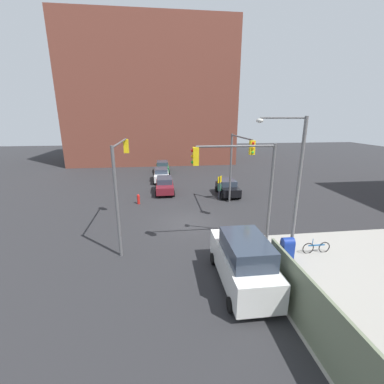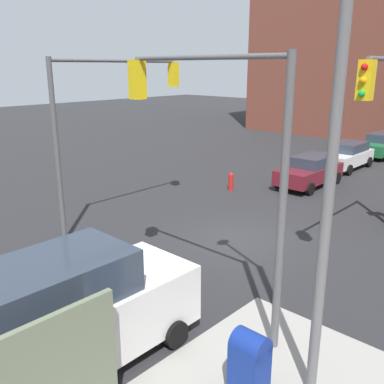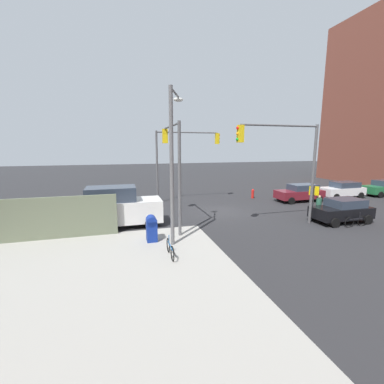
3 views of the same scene
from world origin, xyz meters
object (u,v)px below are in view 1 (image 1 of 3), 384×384
traffic_signal_ne_corner (242,177)px  coupe_maroon (165,185)px  sedan_green (163,167)px  bicycle_at_crosswalk (238,191)px  traffic_signal_se_corner (121,171)px  street_lamp_corner (293,176)px  bicycle_leaning_on_fence (316,248)px  pedestrian_crossing (219,190)px  fire_hydrant (138,199)px  hatchback_white (161,175)px  traffic_signal_nw_corner (238,158)px  sedan_black (228,187)px  mailbox_blue (287,248)px  van_white_delivery (243,261)px

traffic_signal_ne_corner → coupe_maroon: (-13.06, -4.31, -3.75)m
sedan_green → bicycle_at_crosswalk: size_ratio=2.56×
traffic_signal_se_corner → bicycle_at_crosswalk: 14.46m
traffic_signal_se_corner → sedan_green: traffic_signal_se_corner is taller
street_lamp_corner → bicycle_leaning_on_fence: 4.72m
traffic_signal_se_corner → bicycle_leaning_on_fence: (3.44, 11.70, -4.32)m
traffic_signal_ne_corner → pedestrian_crossing: (-10.30, 1.15, -3.70)m
street_lamp_corner → fire_hydrant: size_ratio=8.51×
coupe_maroon → hatchback_white: 5.28m
fire_hydrant → bicycle_at_crosswalk: 10.36m
traffic_signal_nw_corner → sedan_black: size_ratio=1.64×
traffic_signal_se_corner → mailbox_blue: 11.04m
hatchback_white → pedestrian_crossing: (8.03, 5.76, 0.05)m
mailbox_blue → bicycle_leaning_on_fence: (-0.60, 2.20, -0.42)m
traffic_signal_se_corner → mailbox_blue: bearing=67.0°
traffic_signal_se_corner → traffic_signal_ne_corner: same height
traffic_signal_ne_corner → pedestrian_crossing: size_ratio=3.78×
hatchback_white → van_white_delivery: van_white_delivery is taller
traffic_signal_se_corner → bicycle_leaning_on_fence: traffic_signal_se_corner is taller
coupe_maroon → van_white_delivery: bearing=11.8°
mailbox_blue → pedestrian_crossing: (-12.00, -1.20, 0.13)m
sedan_green → coupe_maroon: bearing=0.6°
traffic_signal_se_corner → sedan_black: traffic_signal_se_corner is taller
mailbox_blue → bicycle_leaning_on_fence: mailbox_blue is taller
traffic_signal_se_corner → sedan_black: size_ratio=1.64×
mailbox_blue → sedan_green: size_ratio=0.32×
traffic_signal_se_corner → traffic_signal_ne_corner: 7.53m
street_lamp_corner → bicycle_at_crosswalk: bearing=177.4°
street_lamp_corner → coupe_maroon: bearing=-152.4°
sedan_black → van_white_delivery: size_ratio=0.73×
fire_hydrant → sedan_green: bearing=170.2°
bicycle_at_crosswalk → fire_hydrant: bearing=-80.0°
sedan_black → hatchback_white: size_ratio=0.90×
traffic_signal_nw_corner → hatchback_white: 13.73m
traffic_signal_se_corner → traffic_signal_ne_corner: size_ratio=1.00×
sedan_green → van_white_delivery: (27.17, 3.56, 0.44)m
traffic_signal_nw_corner → sedan_black: 5.87m
traffic_signal_ne_corner → street_lamp_corner: bearing=78.6°
traffic_signal_nw_corner → coupe_maroon: size_ratio=1.47×
sedan_black → bicycle_at_crosswalk: sedan_black is taller
traffic_signal_ne_corner → sedan_black: traffic_signal_ne_corner is taller
traffic_signal_se_corner → bicycle_at_crosswalk: size_ratio=3.71×
traffic_signal_se_corner → traffic_signal_nw_corner: bearing=116.5°
traffic_signal_nw_corner → sedan_green: traffic_signal_nw_corner is taller
sedan_green → hatchback_white: (5.34, -0.20, -0.00)m
traffic_signal_se_corner → van_white_delivery: size_ratio=1.20×
traffic_signal_se_corner → hatchback_white: bearing=171.0°
traffic_signal_ne_corner → sedan_green: traffic_signal_ne_corner is taller
traffic_signal_ne_corner → fire_hydrant: size_ratio=6.91×
fire_hydrant → bicycle_at_crosswalk: bearing=100.0°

